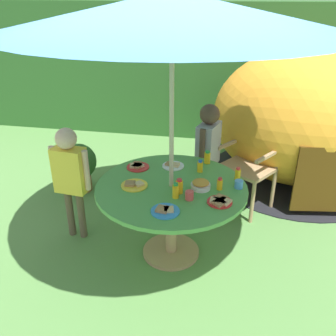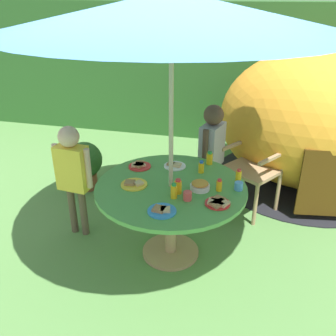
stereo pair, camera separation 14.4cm
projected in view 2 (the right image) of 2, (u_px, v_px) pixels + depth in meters
ground_plane at (171, 253)px, 3.37m from camera, size 10.00×10.00×0.02m
hedge_backdrop at (218, 72)px, 5.73m from camera, size 9.00×0.70×2.03m
garden_table at (171, 199)px, 3.11m from camera, size 1.27×1.27×0.70m
patio_umbrella at (172, 11)px, 2.46m from camera, size 2.45×2.45×2.18m
wooden_chair at (257, 160)px, 3.85m from camera, size 0.66×0.65×0.98m
dome_tent at (311, 119)px, 4.32m from camera, size 2.47×2.47×1.61m
potted_plant at (85, 163)px, 4.33m from camera, size 0.42×0.42×0.58m
child_in_grey_shirt at (212, 146)px, 3.71m from camera, size 0.24×0.39×1.18m
child_in_yellow_shirt at (73, 168)px, 3.34m from camera, size 0.38×0.19×1.11m
snack_bowl at (200, 185)px, 3.00m from camera, size 0.16×0.16×0.08m
plate_center_front at (218, 203)px, 2.79m from camera, size 0.19×0.20×0.03m
plate_center_back at (134, 184)px, 3.07m from camera, size 0.22×0.22×0.03m
plate_near_left at (162, 210)px, 2.70m from camera, size 0.22×0.22×0.03m
plate_front_edge at (139, 165)px, 3.38m from camera, size 0.21×0.21×0.03m
plate_mid_right at (175, 166)px, 3.38m from camera, size 0.20×0.20×0.03m
juice_bottle_near_right at (210, 158)px, 3.41m from camera, size 0.06×0.06×0.12m
juice_bottle_far_left at (201, 167)px, 3.26m from camera, size 0.05×0.05×0.11m
juice_bottle_far_right at (174, 191)px, 2.86m from camera, size 0.05×0.05×0.13m
juice_bottle_mid_left at (178, 187)px, 2.92m from camera, size 0.06×0.06×0.12m
juice_bottle_back_edge at (219, 185)px, 2.97m from camera, size 0.05×0.05×0.10m
juice_bottle_spot_a at (239, 176)px, 3.11m from camera, size 0.05×0.05×0.11m
cup_near at (239, 186)px, 2.99m from camera, size 0.07×0.07×0.07m
cup_far at (187, 196)px, 2.84m from camera, size 0.07×0.07×0.07m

